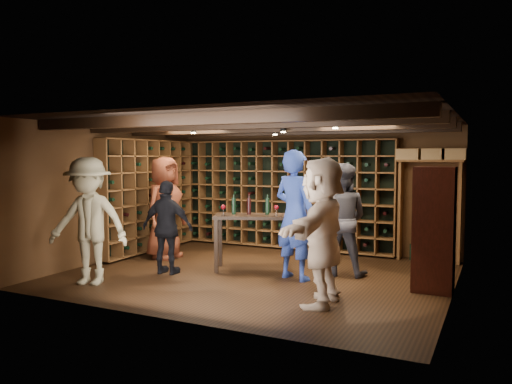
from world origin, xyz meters
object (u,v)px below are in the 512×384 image
at_px(guest_woman_black, 167,227).
at_px(guest_khaki, 89,221).
at_px(tasting_table, 252,222).
at_px(display_cabinet, 434,232).
at_px(man_grey_suit, 341,219).
at_px(guest_beige, 322,231).
at_px(man_blue_shirt, 295,215).
at_px(guest_red_floral, 165,208).

bearing_deg(guest_woman_black, guest_khaki, 51.62).
distance_m(guest_khaki, tasting_table, 2.62).
bearing_deg(guest_khaki, display_cabinet, 4.73).
distance_m(man_grey_suit, tasting_table, 1.50).
bearing_deg(guest_beige, guest_khaki, -83.36).
height_order(man_blue_shirt, guest_red_floral, man_blue_shirt).
distance_m(display_cabinet, man_grey_suit, 1.53).
xyz_separation_m(display_cabinet, guest_beige, (-1.22, -1.33, 0.10)).
height_order(guest_red_floral, guest_woman_black, guest_red_floral).
distance_m(man_blue_shirt, guest_red_floral, 2.87).
relative_size(man_blue_shirt, tasting_table, 1.46).
distance_m(display_cabinet, guest_red_floral, 4.87).
height_order(display_cabinet, guest_woman_black, display_cabinet).
height_order(man_grey_suit, tasting_table, man_grey_suit).
xyz_separation_m(man_grey_suit, tasting_table, (-1.46, -0.33, -0.08)).
distance_m(guest_red_floral, guest_beige, 3.97).
height_order(man_blue_shirt, guest_beige, man_blue_shirt).
bearing_deg(guest_woman_black, display_cabinet, -174.57).
xyz_separation_m(man_blue_shirt, guest_beige, (0.82, -1.11, -0.05)).
bearing_deg(guest_woman_black, guest_red_floral, -57.74).
relative_size(display_cabinet, guest_red_floral, 0.91).
bearing_deg(guest_red_floral, guest_khaki, -173.22).
relative_size(guest_red_floral, guest_woman_black, 1.25).
xyz_separation_m(guest_khaki, guest_beige, (3.50, 0.52, 0.00)).
bearing_deg(tasting_table, guest_red_floral, 152.24).
height_order(display_cabinet, guest_beige, guest_beige).
height_order(guest_woman_black, guest_beige, guest_beige).
xyz_separation_m(guest_red_floral, guest_beige, (3.64, -1.58, -0.00)).
bearing_deg(tasting_table, man_blue_shirt, -39.85).
relative_size(guest_red_floral, tasting_table, 1.38).
relative_size(man_grey_suit, guest_red_floral, 0.94).
bearing_deg(man_grey_suit, tasting_table, 7.16).
bearing_deg(guest_red_floral, display_cabinet, -90.22).
relative_size(guest_red_floral, guest_khaki, 1.00).
bearing_deg(display_cabinet, guest_khaki, -158.54).
bearing_deg(man_blue_shirt, guest_khaki, 49.50).
bearing_deg(man_blue_shirt, man_grey_suit, -114.18).
relative_size(guest_woman_black, guest_beige, 0.80).
bearing_deg(guest_khaki, guest_red_floral, 77.32).
bearing_deg(guest_red_floral, man_blue_shirt, -96.70).
bearing_deg(display_cabinet, man_blue_shirt, -173.86).
height_order(display_cabinet, guest_red_floral, guest_red_floral).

